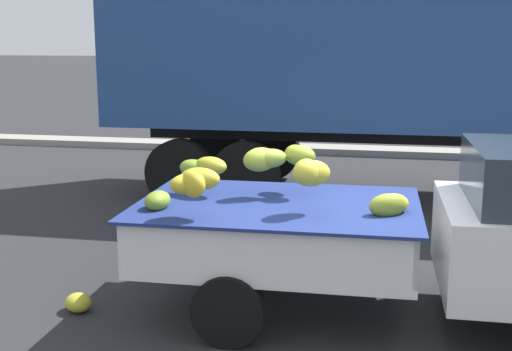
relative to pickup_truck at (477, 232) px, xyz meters
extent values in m
plane|color=#28282B|center=(-1.13, 0.00, -0.89)|extent=(220.00, 220.00, 0.00)
cube|color=gray|center=(-1.13, 9.44, -0.81)|extent=(80.00, 0.80, 0.16)
cube|color=white|center=(-1.85, -0.04, -0.31)|extent=(2.60, 1.83, 0.08)
cube|color=white|center=(-1.87, 0.82, -0.05)|extent=(2.56, 0.11, 0.44)
cube|color=white|center=(-1.83, -0.90, -0.05)|extent=(2.56, 0.11, 0.44)
cube|color=white|center=(-0.59, -0.01, -0.05)|extent=(0.09, 1.77, 0.44)
cube|color=white|center=(-3.10, -0.07, -0.05)|extent=(0.09, 1.77, 0.44)
cube|color=#B21914|center=(-1.87, 0.85, -0.09)|extent=(2.46, 0.07, 0.07)
cube|color=navy|center=(-1.85, -0.04, 0.18)|extent=(2.73, 1.95, 0.03)
ellipsoid|color=gold|center=(-1.49, -0.35, 0.56)|extent=(0.42, 0.39, 0.24)
ellipsoid|color=gold|center=(-2.43, -0.69, 0.54)|extent=(0.38, 0.25, 0.20)
ellipsoid|color=olive|center=(-2.91, -0.46, 0.27)|extent=(0.24, 0.34, 0.18)
ellipsoid|color=olive|center=(-2.76, 0.19, 0.46)|extent=(0.35, 0.31, 0.16)
ellipsoid|color=gold|center=(-0.76, -0.14, 0.27)|extent=(0.35, 0.35, 0.17)
ellipsoid|color=gold|center=(-1.76, 0.48, 0.58)|extent=(0.34, 0.34, 0.20)
ellipsoid|color=gold|center=(-1.53, -0.42, 0.58)|extent=(0.31, 0.33, 0.24)
ellipsoid|color=gold|center=(-2.46, -0.78, 0.51)|extent=(0.33, 0.32, 0.24)
ellipsoid|color=#9AAB32|center=(-2.06, 0.18, 0.57)|extent=(0.42, 0.42, 0.24)
ellipsoid|color=olive|center=(-0.81, -0.27, 0.28)|extent=(0.41, 0.35, 0.22)
ellipsoid|color=gold|center=(-2.53, -0.73, 0.50)|extent=(0.38, 0.41, 0.18)
ellipsoid|color=gold|center=(-2.57, 0.16, 0.50)|extent=(0.43, 0.36, 0.18)
ellipsoid|color=olive|center=(-1.67, 0.27, 0.60)|extent=(0.35, 0.32, 0.20)
ellipsoid|color=olive|center=(-1.97, 0.20, 0.58)|extent=(0.40, 0.35, 0.19)
cylinder|color=black|center=(-2.17, 0.81, -0.57)|extent=(0.64, 0.21, 0.64)
cylinder|color=black|center=(-2.13, -0.90, -0.57)|extent=(0.64, 0.21, 0.64)
cube|color=navy|center=(0.55, 5.08, 1.71)|extent=(12.03, 2.64, 2.70)
cube|color=black|center=(0.55, 5.08, 0.21)|extent=(11.04, 0.53, 0.30)
cylinder|color=black|center=(-3.06, 6.23, -0.35)|extent=(1.08, 0.31, 1.08)
cylinder|color=black|center=(-3.04, 3.83, -0.35)|extent=(1.08, 0.31, 1.08)
cylinder|color=black|center=(-4.14, 6.22, -0.35)|extent=(1.08, 0.31, 1.08)
cylinder|color=black|center=(-4.12, 3.82, -0.35)|extent=(1.08, 0.31, 1.08)
ellipsoid|color=gold|center=(-3.75, -0.48, -0.80)|extent=(0.39, 0.38, 0.18)
camera|label=1|loc=(-0.80, -6.13, 1.71)|focal=46.58mm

